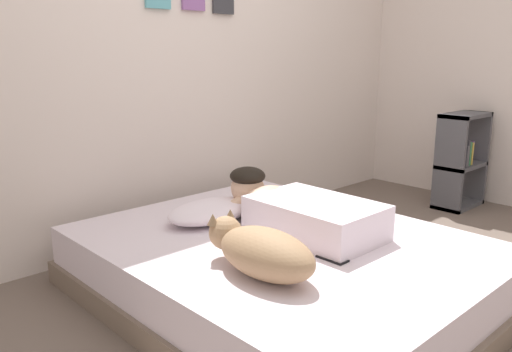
{
  "coord_description": "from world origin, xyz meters",
  "views": [
    {
      "loc": [
        -2.07,
        -1.3,
        1.2
      ],
      "look_at": [
        -0.23,
        0.65,
        0.56
      ],
      "focal_mm": 36.18,
      "sensor_mm": 36.0,
      "label": 1
    }
  ],
  "objects_px": {
    "bed": "(282,268)",
    "pillow": "(211,211)",
    "dog": "(261,251)",
    "person_lying": "(295,209)",
    "cell_phone": "(332,259)",
    "bookshelf": "(461,159)",
    "coffee_cup": "(264,206)"
  },
  "relations": [
    {
      "from": "cell_phone",
      "to": "bookshelf",
      "type": "xyz_separation_m",
      "value": [
        2.2,
        0.47,
        0.07
      ]
    },
    {
      "from": "bed",
      "to": "coffee_cup",
      "type": "xyz_separation_m",
      "value": [
        0.23,
        0.37,
        0.2
      ]
    },
    {
      "from": "dog",
      "to": "coffee_cup",
      "type": "distance_m",
      "value": 0.85
    },
    {
      "from": "bed",
      "to": "pillow",
      "type": "distance_m",
      "value": 0.52
    },
    {
      "from": "bed",
      "to": "person_lying",
      "type": "xyz_separation_m",
      "value": [
        0.15,
        0.06,
        0.26
      ]
    },
    {
      "from": "pillow",
      "to": "coffee_cup",
      "type": "relative_size",
      "value": 4.16
    },
    {
      "from": "dog",
      "to": "coffee_cup",
      "type": "xyz_separation_m",
      "value": [
        0.6,
        0.59,
        -0.07
      ]
    },
    {
      "from": "coffee_cup",
      "to": "bookshelf",
      "type": "relative_size",
      "value": 0.17
    },
    {
      "from": "bed",
      "to": "person_lying",
      "type": "height_order",
      "value": "person_lying"
    },
    {
      "from": "cell_phone",
      "to": "bookshelf",
      "type": "height_order",
      "value": "bookshelf"
    },
    {
      "from": "coffee_cup",
      "to": "cell_phone",
      "type": "bearing_deg",
      "value": -110.47
    },
    {
      "from": "person_lying",
      "to": "coffee_cup",
      "type": "distance_m",
      "value": 0.32
    },
    {
      "from": "person_lying",
      "to": "dog",
      "type": "height_order",
      "value": "person_lying"
    },
    {
      "from": "dog",
      "to": "bookshelf",
      "type": "bearing_deg",
      "value": 8.02
    },
    {
      "from": "bed",
      "to": "pillow",
      "type": "height_order",
      "value": "pillow"
    },
    {
      "from": "person_lying",
      "to": "coffee_cup",
      "type": "relative_size",
      "value": 7.36
    },
    {
      "from": "person_lying",
      "to": "dog",
      "type": "xyz_separation_m",
      "value": [
        -0.52,
        -0.29,
        -0.0
      ]
    },
    {
      "from": "dog",
      "to": "bookshelf",
      "type": "height_order",
      "value": "bookshelf"
    },
    {
      "from": "bed",
      "to": "pillow",
      "type": "bearing_deg",
      "value": 99.97
    },
    {
      "from": "coffee_cup",
      "to": "cell_phone",
      "type": "height_order",
      "value": "coffee_cup"
    },
    {
      "from": "bed",
      "to": "cell_phone",
      "type": "xyz_separation_m",
      "value": [
        -0.03,
        -0.34,
        0.16
      ]
    },
    {
      "from": "bed",
      "to": "person_lying",
      "type": "relative_size",
      "value": 2.14
    },
    {
      "from": "bed",
      "to": "dog",
      "type": "relative_size",
      "value": 3.43
    },
    {
      "from": "cell_phone",
      "to": "bookshelf",
      "type": "relative_size",
      "value": 0.19
    },
    {
      "from": "dog",
      "to": "coffee_cup",
      "type": "height_order",
      "value": "dog"
    },
    {
      "from": "bed",
      "to": "person_lying",
      "type": "distance_m",
      "value": 0.31
    },
    {
      "from": "person_lying",
      "to": "dog",
      "type": "bearing_deg",
      "value": -151.16
    },
    {
      "from": "pillow",
      "to": "person_lying",
      "type": "xyz_separation_m",
      "value": [
        0.24,
        -0.4,
        0.05
      ]
    },
    {
      "from": "bed",
      "to": "cell_phone",
      "type": "relative_size",
      "value": 14.09
    },
    {
      "from": "person_lying",
      "to": "bookshelf",
      "type": "bearing_deg",
      "value": 1.97
    },
    {
      "from": "coffee_cup",
      "to": "cell_phone",
      "type": "relative_size",
      "value": 0.89
    },
    {
      "from": "pillow",
      "to": "bookshelf",
      "type": "xyz_separation_m",
      "value": [
        2.25,
        -0.33,
        0.02
      ]
    }
  ]
}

